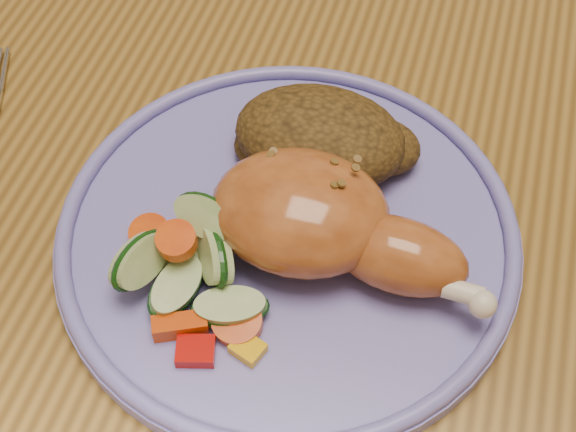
# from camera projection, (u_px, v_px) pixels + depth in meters

# --- Properties ---
(dining_table) EXTENTS (0.90, 1.40, 0.75)m
(dining_table) POSITION_uv_depth(u_px,v_px,m) (443.00, 233.00, 0.60)
(dining_table) COLOR brown
(dining_table) RESTS_ON ground
(plate) EXTENTS (0.28, 0.28, 0.01)m
(plate) POSITION_uv_depth(u_px,v_px,m) (288.00, 237.00, 0.49)
(plate) COLOR #6963B2
(plate) RESTS_ON dining_table
(plate_rim) EXTENTS (0.28, 0.28, 0.01)m
(plate_rim) POSITION_uv_depth(u_px,v_px,m) (288.00, 226.00, 0.48)
(plate_rim) COLOR #6963B2
(plate_rim) RESTS_ON plate
(chicken_leg) EXTENTS (0.17, 0.09, 0.06)m
(chicken_leg) POSITION_uv_depth(u_px,v_px,m) (324.00, 222.00, 0.45)
(chicken_leg) COLOR #AD5A24
(chicken_leg) RESTS_ON plate
(rice_pilaf) EXTENTS (0.12, 0.08, 0.05)m
(rice_pilaf) POSITION_uv_depth(u_px,v_px,m) (324.00, 139.00, 0.50)
(rice_pilaf) COLOR #4C3513
(rice_pilaf) RESTS_ON plate
(vegetable_pile) EXTENTS (0.10, 0.10, 0.05)m
(vegetable_pile) POSITION_uv_depth(u_px,v_px,m) (192.00, 268.00, 0.45)
(vegetable_pile) COLOR #A50A05
(vegetable_pile) RESTS_ON plate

